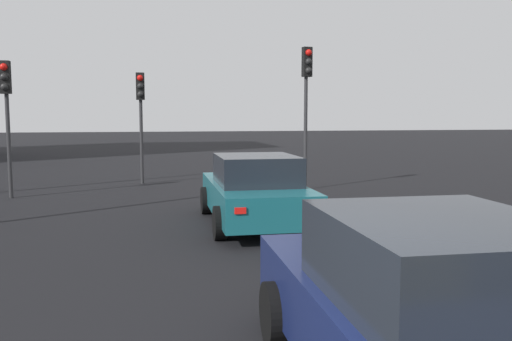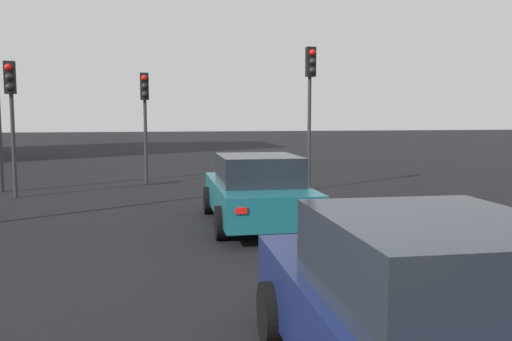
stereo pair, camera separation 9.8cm
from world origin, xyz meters
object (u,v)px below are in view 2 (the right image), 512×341
Objects in this scene: car_teal_left_lead at (257,191)px; traffic_light_near_left at (145,104)px; traffic_light_near_right at (310,88)px; traffic_light_far_left at (11,100)px; car_navy_left_second at (424,318)px.

traffic_light_near_left is at bearing 18.81° from car_teal_left_lead.
traffic_light_near_left is 0.85× the size of traffic_light_near_right.
traffic_light_far_left is at bearing 51.57° from car_teal_left_lead.
car_navy_left_second is 1.01× the size of traffic_light_near_right.
traffic_light_near_left is (14.85, 2.09, 1.95)m from car_navy_left_second.
traffic_light_near_right is at bearing 64.72° from traffic_light_near_left.
traffic_light_near_right is at bearing 91.07° from traffic_light_far_left.
traffic_light_near_left is at bearing -124.55° from traffic_light_near_right.
traffic_light_near_right is 8.68m from traffic_light_far_left.
traffic_light_near_right is (4.94, -2.72, 2.44)m from car_teal_left_lead.
car_teal_left_lead is at bearing -36.46° from traffic_light_near_right.
car_navy_left_second is 1.16× the size of traffic_light_far_left.
car_navy_left_second is 13.78m from traffic_light_far_left.
traffic_light_near_right reaches higher than car_teal_left_lead.
traffic_light_far_left is (12.37, 5.73, 2.00)m from car_navy_left_second.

